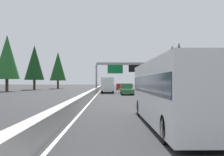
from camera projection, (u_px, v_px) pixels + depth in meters
ground_plane at (99, 91)px, 65.12m from camera, size 320.00×320.00×0.00m
median_barrier at (100, 87)px, 85.12m from camera, size 180.00×0.56×0.90m
shoulder_stripe_right at (143, 90)px, 75.29m from camera, size 160.00×0.16×0.01m
shoulder_stripe_median at (101, 90)px, 75.13m from camera, size 160.00×0.16×0.01m
sign_gantry_overhead at (127, 69)px, 58.73m from camera, size 0.50×12.68×6.19m
bus_mid_right at (172, 90)px, 13.67m from camera, size 11.50×2.55×3.10m
pickup_mid_left at (127, 89)px, 46.86m from camera, size 5.60×2.00×1.86m
box_truck_far_right at (107, 84)px, 55.17m from camera, size 8.50×2.40×2.95m
sedan_distant_b at (124, 85)px, 116.85m from camera, size 4.40×1.80×1.47m
sedan_distant_a at (107, 88)px, 66.90m from camera, size 4.40×1.80×1.47m
minivan_near_right at (120, 86)px, 75.99m from camera, size 5.00×1.95×1.69m
conifer_right_mid at (179, 62)px, 64.11m from camera, size 4.92×4.92×11.19m
conifer_right_far at (172, 62)px, 86.59m from camera, size 5.92×5.92×13.44m
conifer_left_near at (7, 57)px, 62.19m from camera, size 5.55×5.55×12.61m
conifer_left_mid at (34, 63)px, 76.79m from camera, size 5.37×5.37×12.22m
conifer_left_far at (58, 66)px, 89.60m from camera, size 5.15×5.15×11.71m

